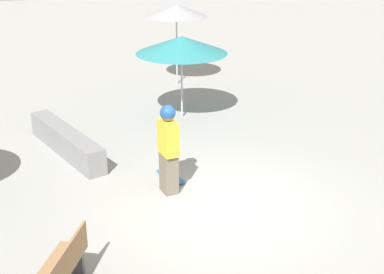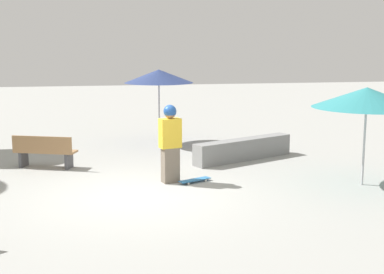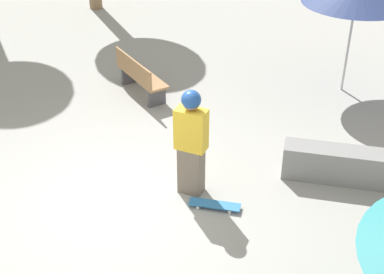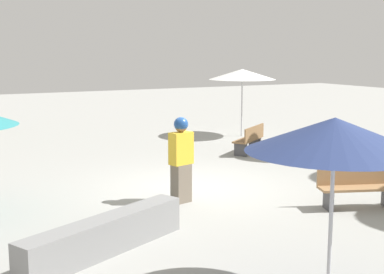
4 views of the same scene
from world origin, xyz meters
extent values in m
plane|color=#9E9E99|center=(0.00, 0.00, 0.00)|extent=(60.00, 60.00, 0.00)
cube|color=#726656|center=(0.95, -0.79, 0.41)|extent=(0.35, 0.43, 0.81)
cube|color=yellow|center=(0.95, -0.79, 1.15)|extent=(0.37, 0.53, 0.67)
sphere|color=#8C6647|center=(0.95, -0.79, 1.62)|extent=(0.27, 0.27, 0.27)
sphere|color=#1E478C|center=(0.95, -0.79, 1.65)|extent=(0.30, 0.30, 0.30)
cube|color=teal|center=(0.83, -1.34, 0.06)|extent=(0.52, 0.81, 0.02)
cylinder|color=silver|center=(1.01, -1.53, 0.03)|extent=(0.05, 0.06, 0.05)
cylinder|color=silver|center=(0.86, -1.60, 0.03)|extent=(0.05, 0.06, 0.05)
cylinder|color=silver|center=(0.80, -1.08, 0.03)|extent=(0.05, 0.06, 0.05)
cylinder|color=silver|center=(0.64, -1.16, 0.03)|extent=(0.05, 0.06, 0.05)
cube|color=gray|center=(2.97, -3.12, 0.29)|extent=(1.73, 3.05, 0.58)
cube|color=#47474C|center=(2.81, 1.56, 0.20)|extent=(0.40, 0.21, 0.40)
cube|color=#9E754C|center=(2.84, 2.22, 0.65)|extent=(0.60, 1.51, 0.40)
cylinder|color=#B7B7BC|center=(-0.48, -8.22, 1.21)|extent=(0.05, 0.05, 2.43)
cone|color=#99999E|center=(-0.48, -8.22, 2.37)|extent=(1.99, 1.99, 0.37)
cylinder|color=#B7B7BC|center=(-0.07, -5.04, 1.03)|extent=(0.05, 0.05, 2.05)
cone|color=teal|center=(-0.07, -5.04, 1.99)|extent=(2.41, 2.41, 0.45)
camera|label=1|loc=(2.33, 8.52, 4.97)|focal=50.00mm
camera|label=2|loc=(-10.91, 0.95, 3.17)|focal=50.00mm
camera|label=3|loc=(-4.49, -5.03, 5.27)|focal=50.00mm
camera|label=4|loc=(10.68, -5.64, 3.15)|focal=50.00mm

